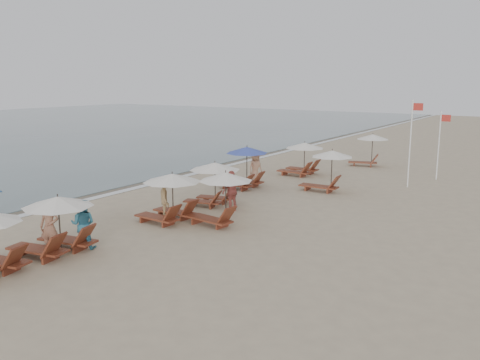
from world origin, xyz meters
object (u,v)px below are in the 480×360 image
Objects in this scene: flag_pole_near at (411,139)px; inland_station_2 at (368,147)px; lounger_station_5 at (301,159)px; lounger_station_3 at (212,181)px; lounger_station_1 at (54,226)px; beachgoer_near at (50,227)px; inland_station_0 at (218,194)px; beachgoer_mid_b at (166,197)px; beachgoer_far_b at (255,167)px; lounger_station_2 at (169,196)px; beachgoer_far_a at (232,191)px; inland_station_1 at (326,167)px; lounger_station_4 at (243,167)px; beachgoer_mid_a at (83,224)px.

inland_station_2 is at bearing 127.42° from flag_pole_near.
lounger_station_5 is at bearing -113.17° from inland_station_2.
lounger_station_3 is 15.24m from inland_station_2.
lounger_station_5 is (-0.01, 9.41, -0.12)m from lounger_station_3.
lounger_station_3 is 11.64m from flag_pole_near.
beachgoer_near is (-0.17, -0.07, -0.05)m from lounger_station_1.
beachgoer_mid_b is (-2.63, -0.27, -0.42)m from inland_station_0.
inland_station_2 reaches higher than beachgoer_far_b.
lounger_station_1 is at bearing -92.64° from lounger_station_3.
lounger_station_2 is 0.56× the size of flag_pole_near.
beachgoer_near is at bearing 2.02° from beachgoer_far_a.
lounger_station_1 is 1.03× the size of lounger_station_5.
inland_station_1 is 14.94m from beachgoer_near.
lounger_station_3 reaches higher than beachgoer_near.
inland_station_0 is (2.30, -2.66, 0.16)m from lounger_station_3.
inland_station_2 reaches higher than beachgoer_near.
lounger_station_2 is 0.99× the size of lounger_station_5.
inland_station_2 is at bearing -167.37° from beachgoer_far_a.
lounger_station_4 reaches higher than inland_station_2.
lounger_station_4 is 1.47× the size of beachgoer_mid_a.
beachgoer_mid_b is 8.68m from beachgoer_far_b.
inland_station_2 is at bearing 83.25° from lounger_station_1.
inland_station_0 is 12.88m from flag_pole_near.
lounger_station_2 is at bearing -162.94° from inland_station_0.
lounger_station_5 is 1.46× the size of beachgoer_near.
beachgoer_near is at bearing -155.70° from beachgoer_far_b.
lounger_station_5 is at bearing 179.49° from flag_pole_near.
lounger_station_2 reaches higher than beachgoer_far_b.
beachgoer_near is (-0.74, -5.30, -0.13)m from lounger_station_2.
lounger_station_2 is 9.12m from beachgoer_far_b.
lounger_station_1 is at bearing -154.99° from beachgoer_far_b.
lounger_station_5 is 12.34m from beachgoer_mid_b.
inland_station_0 reaches higher than lounger_station_3.
lounger_station_1 is 23.75m from inland_station_2.
beachgoer_mid_b is (-0.33, -2.92, -0.26)m from lounger_station_3.
beachgoer_near is at bearing -158.35° from lounger_station_1.
lounger_station_4 reaches higher than beachgoer_mid_a.
lounger_station_4 is at bearing -117.83° from beachgoer_mid_a.
inland_station_2 is at bearing -128.14° from beachgoer_mid_a.
lounger_station_4 is at bearing -136.52° from beachgoer_far_a.
lounger_station_4 is at bearing 67.16° from beachgoer_near.
lounger_station_4 is at bearing -99.38° from lounger_station_5.
inland_station_0 reaches higher than beachgoer_mid_b.
lounger_station_5 reaches higher than lounger_station_1.
beachgoer_mid_a is at bearing -103.82° from inland_station_1.
lounger_station_4 is 1.45× the size of beachgoer_mid_b.
lounger_station_1 is 17.96m from lounger_station_5.
lounger_station_5 is 4.89m from inland_station_1.
flag_pole_near reaches higher than inland_station_1.
lounger_station_1 is 1.09× the size of lounger_station_3.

